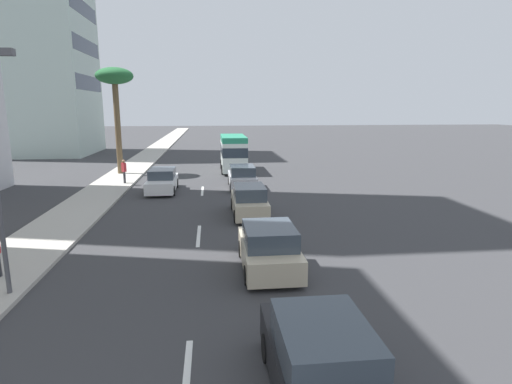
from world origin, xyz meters
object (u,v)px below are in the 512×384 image
car_sixth (321,363)px  minibus_third (233,152)px  car_lead (162,181)px  palm_tree (115,82)px  car_second (269,248)px  car_fourth (249,201)px  pedestrian_near_lamp (124,170)px  car_fifth (242,177)px

car_sixth → minibus_third: bearing=-0.0°
car_lead → palm_tree: palm_tree is taller
car_second → minibus_third: bearing=-0.2°
car_lead → car_sixth: 22.11m
car_lead → car_fourth: bearing=36.8°
minibus_third → pedestrian_near_lamp: (-5.92, 8.46, -0.63)m
car_lead → minibus_third: size_ratio=0.76×
car_lead → palm_tree: size_ratio=0.53×
car_lead → car_second: (-14.64, -5.32, 0.04)m
car_lead → car_second: car_second is taller
car_lead → minibus_third: (8.67, -5.38, 1.01)m
minibus_third → car_fifth: minibus_third is taller
car_lead → car_sixth: car_sixth is taller
car_fifth → palm_tree: size_ratio=0.51×
car_fifth → palm_tree: 13.94m
car_lead → car_fourth: size_ratio=1.06×
car_sixth → car_lead: bearing=14.1°
minibus_third → palm_tree: 11.47m
car_fourth → pedestrian_near_lamp: bearing=40.4°
car_fourth → car_lead: bearing=36.8°
pedestrian_near_lamp → car_fourth: bearing=173.6°
car_lead → pedestrian_near_lamp: (2.75, 3.08, 0.38)m
car_lead → pedestrian_near_lamp: pedestrian_near_lamp is taller
car_second → minibus_third: size_ratio=0.68×
car_second → minibus_third: (23.31, -0.06, 0.98)m
car_fourth → palm_tree: palm_tree is taller
car_second → car_fourth: size_ratio=0.96×
car_sixth → palm_tree: 31.40m
car_second → car_fourth: car_fourth is taller
car_fifth → car_second: bearing=179.1°
car_fourth → car_sixth: car_sixth is taller
car_fourth → palm_tree: bearing=33.3°
minibus_third → car_fifth: size_ratio=1.35×
car_fifth → car_fourth: bearing=178.3°
car_lead → car_fourth: car_fourth is taller
pedestrian_near_lamp → car_sixth: bearing=152.5°
car_fifth → car_sixth: 22.14m
car_lead → car_fourth: (-7.13, -5.33, 0.04)m
minibus_third → car_fourth: minibus_third is taller
car_second → palm_tree: (22.25, 9.68, 6.93)m
car_lead → minibus_third: minibus_third is taller
car_lead → car_sixth: bearing=14.1°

